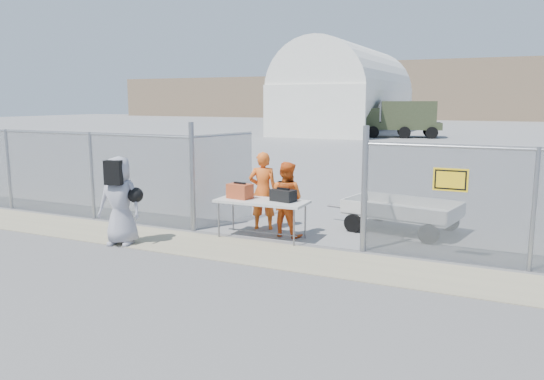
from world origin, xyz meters
The scene contains 14 objects.
ground centered at (0.00, 0.00, 0.00)m, with size 160.00×160.00×0.00m, color #575555.
tarmac_inside centered at (0.00, 42.00, 0.01)m, with size 160.00×80.00×0.01m, color gray.
dirt_strip centered at (0.00, 1.00, 0.01)m, with size 44.00×1.60×0.01m, color tan.
distant_hills centered at (5.00, 78.00, 4.50)m, with size 140.00×6.00×9.00m, color #7F684F, non-canonical shape.
chain_link_fence centered at (0.00, 2.00, 1.10)m, with size 40.00×0.20×2.20m, color gray, non-canonical shape.
quonset_hangar centered at (-10.00, 40.00, 4.00)m, with size 9.00×18.00×8.00m, color white, non-canonical shape.
folding_table centered at (-0.28, 2.06, 0.42)m, with size 1.99×0.83×0.85m, color silver, non-canonical shape.
orange_bag centered at (-0.81, 2.06, 1.01)m, with size 0.51×0.34×0.32m, color #C14C25.
black_duffel centered at (0.19, 2.16, 0.97)m, with size 0.52×0.30×0.25m, color black.
security_worker_left centered at (-0.61, 2.82, 0.91)m, with size 0.66×0.44×1.82m, color orange.
security_worker_right centered at (0.13, 2.46, 0.83)m, with size 0.81×0.63×1.66m, color orange.
visitor centered at (-2.73, 0.39, 0.93)m, with size 0.91×0.59×1.85m, color #9998A3.
utility_trailer centered at (2.38, 3.94, 0.39)m, with size 3.20×1.65×0.78m, color silver, non-canonical shape.
military_truck centered at (-3.97, 35.34, 1.46)m, with size 6.11×2.25×2.91m, color #353E24, non-canonical shape.
Camera 1 is at (4.68, -8.04, 2.98)m, focal length 35.00 mm.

